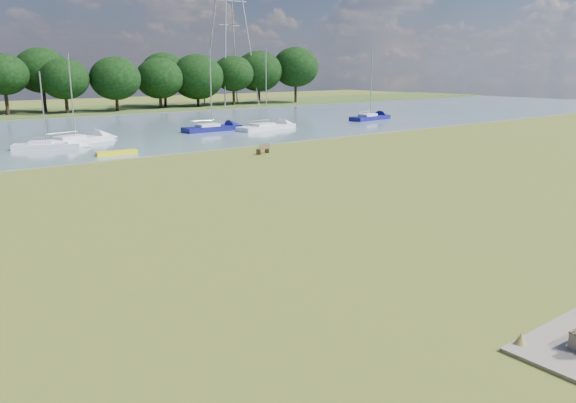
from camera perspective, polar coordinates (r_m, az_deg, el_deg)
ground at (r=24.70m, az=-1.68°, el=-2.65°), size 220.00×220.00×0.00m
river at (r=63.10m, az=-25.03°, el=5.99°), size 220.00×40.00×0.10m
riverbank_bench at (r=45.63m, az=-2.50°, el=5.37°), size 1.44×0.85×0.85m
kayak at (r=47.00m, az=-17.01°, el=4.77°), size 3.26×1.08×0.32m
sailboat_0 at (r=62.26m, az=-7.79°, el=7.55°), size 6.75×2.07×8.69m
sailboat_1 at (r=55.15m, az=-20.86°, el=5.99°), size 7.32×3.96×8.08m
sailboat_3 at (r=63.29m, az=-2.26°, el=7.71°), size 7.58×3.12×8.95m
sailboat_5 at (r=52.42m, az=-23.39°, el=5.38°), size 5.59×3.61×6.48m
sailboat_7 at (r=75.81m, az=8.31°, el=8.58°), size 6.97×2.82×9.28m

